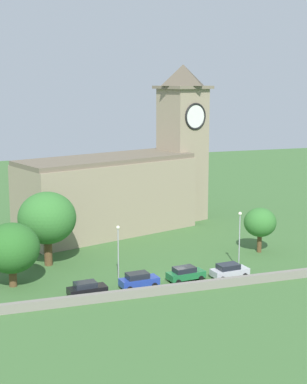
{
  "coord_description": "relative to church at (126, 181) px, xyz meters",
  "views": [
    {
      "loc": [
        -25.47,
        -64.93,
        23.81
      ],
      "look_at": [
        0.28,
        9.84,
        8.85
      ],
      "focal_mm": 56.28,
      "sensor_mm": 36.0,
      "label": 1
    }
  ],
  "objects": [
    {
      "name": "car_silver",
      "position": [
        4.95,
        -27.44,
        -6.83
      ],
      "size": [
        4.76,
        2.62,
        1.74
      ],
      "color": "silver",
      "rests_on": "ground"
    },
    {
      "name": "ground_plane",
      "position": [
        -1.05,
        -10.6,
        -7.71
      ],
      "size": [
        200.0,
        200.0,
        0.0
      ],
      "primitive_type": "plane",
      "color": "#3D6633"
    },
    {
      "name": "streetlamp_west_mid",
      "position": [
        -8.26,
        -24.76,
        -3.08
      ],
      "size": [
        0.44,
        0.44,
        6.93
      ],
      "color": "#9EA0A5",
      "rests_on": "ground"
    },
    {
      "name": "car_blue",
      "position": [
        -6.56,
        -27.31,
        -6.79
      ],
      "size": [
        4.68,
        2.49,
        1.82
      ],
      "color": "#233D9E",
      "rests_on": "ground"
    },
    {
      "name": "car_green",
      "position": [
        -0.49,
        -26.72,
        -6.84
      ],
      "size": [
        4.76,
        2.68,
        1.71
      ],
      "color": "#1E6B38",
      "rests_on": "ground"
    },
    {
      "name": "tree_riverside_west",
      "position": [
        -14.8,
        -9.64,
        -2.32
      ],
      "size": [
        5.41,
        5.41,
        7.88
      ],
      "color": "brown",
      "rests_on": "ground"
    },
    {
      "name": "tree_riverside_east",
      "position": [
        -20.24,
        -22.08,
        -3.12
      ],
      "size": [
        6.51,
        6.51,
        7.54
      ],
      "color": "brown",
      "rests_on": "ground"
    },
    {
      "name": "car_black",
      "position": [
        -12.84,
        -28.01,
        -6.87
      ],
      "size": [
        4.48,
        2.4,
        1.66
      ],
      "color": "black",
      "rests_on": "ground"
    },
    {
      "name": "church",
      "position": [
        0.0,
        0.0,
        0.0
      ],
      "size": [
        34.0,
        18.83,
        26.12
      ],
      "color": "gray",
      "rests_on": "ground"
    },
    {
      "name": "streetlamp_central",
      "position": [
        7.37,
        -25.17,
        -2.74
      ],
      "size": [
        0.44,
        0.44,
        7.52
      ],
      "color": "#9EA0A5",
      "rests_on": "ground"
    },
    {
      "name": "tree_by_tower",
      "position": [
        -15.03,
        -15.33,
        -1.47
      ],
      "size": [
        7.45,
        7.45,
        9.64
      ],
      "color": "brown",
      "rests_on": "ground"
    },
    {
      "name": "tree_churchyard",
      "position": [
        13.73,
        -18.92,
        -3.48
      ],
      "size": [
        4.49,
        4.49,
        6.29
      ],
      "color": "brown",
      "rests_on": "ground"
    },
    {
      "name": "quay_barrier",
      "position": [
        -1.05,
        -30.25,
        -7.2
      ],
      "size": [
        52.67,
        0.7,
        1.02
      ],
      "primitive_type": "cube",
      "color": "gray",
      "rests_on": "ground"
    }
  ]
}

